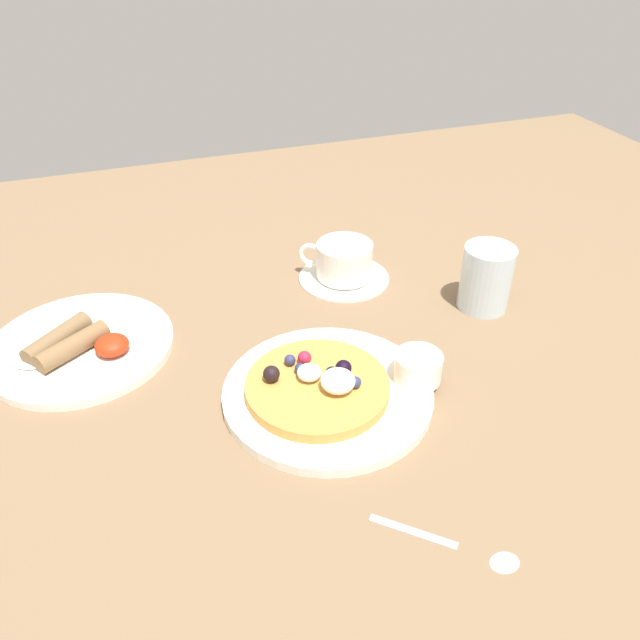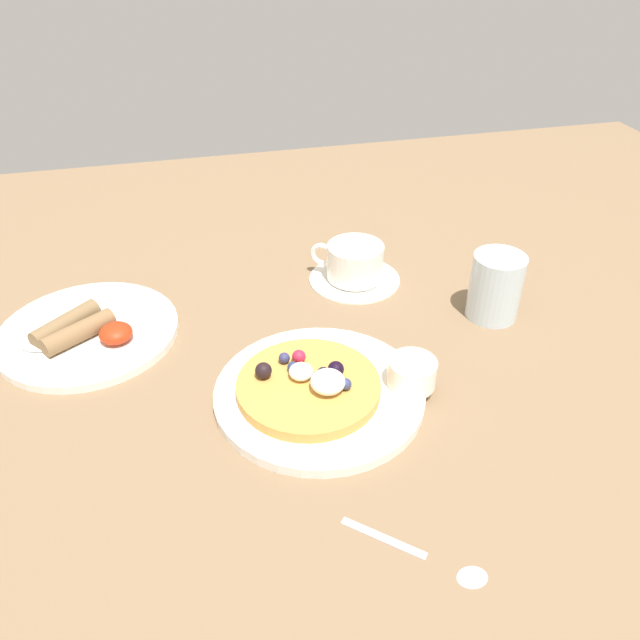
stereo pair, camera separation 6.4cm
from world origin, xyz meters
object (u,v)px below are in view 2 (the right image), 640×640
Objects in this scene: teaspoon at (440,562)px; pancake_plate at (319,394)px; coffee_cup at (354,261)px; syrup_ramekin at (412,373)px; breakfast_plate at (88,332)px; water_glass at (495,287)px; coffee_saucer at (355,278)px.

pancake_plate is at bearing 102.44° from teaspoon.
syrup_ramekin is at bearing -91.44° from coffee_cup.
syrup_ramekin is (10.76, -1.63, 2.38)cm from pancake_plate.
coffee_cup is (38.57, 5.35, 2.80)cm from breakfast_plate.
water_glass reaches higher than pancake_plate.
breakfast_plate is 39.05cm from coffee_saucer.
water_glass reaches higher than syrup_ramekin.
pancake_plate is at bearing 171.36° from syrup_ramekin.
teaspoon is (-5.48, -22.33, -2.76)cm from syrup_ramekin.
breakfast_plate is 2.12× the size of teaspoon.
breakfast_plate is 55.43cm from water_glass.
coffee_cup is (-0.12, 0.08, 3.06)cm from coffee_saucer.
coffee_cup reaches higher than coffee_saucer.
pancake_plate is at bearing -35.41° from breakfast_plate.
coffee_saucer is at bearing 64.84° from pancake_plate.
pancake_plate is 33.31cm from breakfast_plate.
coffee_saucer is at bearing 139.80° from water_glass.
breakfast_plate is (-37.91, 20.94, -2.43)cm from syrup_ramekin.
pancake_plate reaches higher than coffee_saucer.
water_glass reaches higher than coffee_saucer.
coffee_cup reaches higher than pancake_plate.
breakfast_plate is (-27.15, 19.30, -0.06)cm from pancake_plate.
coffee_cup is 0.93× the size of teaspoon.
teaspoon is (32.43, -43.27, -0.32)cm from breakfast_plate.
coffee_cup is at bearing 82.81° from teaspoon.
pancake_plate is 1.05× the size of breakfast_plate.
teaspoon is 41.74cm from water_glass.
breakfast_plate is at bearing 171.45° from water_glass.
syrup_ramekin is 26.36cm from coffee_saucer.
pancake_plate is 29.94cm from water_glass.
teaspoon is 1.20× the size of water_glass.
syrup_ramekin is 0.55× the size of coffee_cup.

